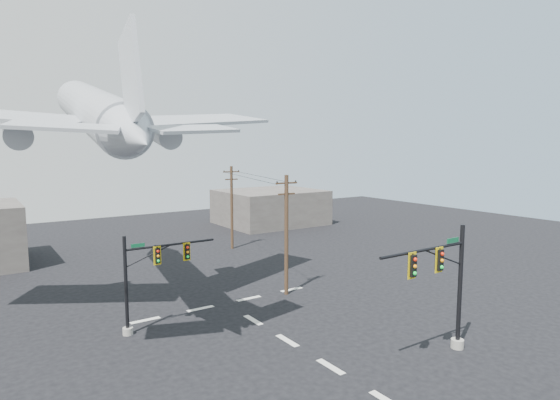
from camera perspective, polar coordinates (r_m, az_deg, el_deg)
ground at (r=26.33m, az=6.19°, el=-19.56°), size 120.00×120.00×0.00m
lane_markings at (r=30.22m, az=-0.61°, el=-15.92°), size 14.00×21.20×0.01m
signal_mast_near at (r=27.68m, az=19.51°, el=-10.00°), size 6.83×0.79×7.21m
signal_mast_far at (r=30.73m, az=-15.91°, el=-9.23°), size 6.22×0.68×6.19m
utility_pole_a at (r=36.23m, az=0.78°, el=-4.00°), size 1.88×0.31×9.38m
utility_pole_b at (r=52.64m, az=-5.90°, el=-0.71°), size 1.88×0.42×9.33m
power_lines at (r=43.93m, az=-3.22°, el=2.83°), size 5.93×16.84×0.03m
airliner at (r=35.61m, az=-21.58°, el=9.92°), size 26.91×28.31×7.63m
building_right at (r=69.56m, az=-1.20°, el=-0.85°), size 14.00×12.00×5.00m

